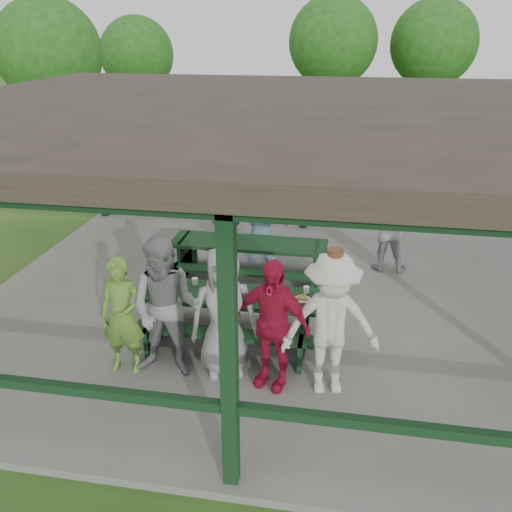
% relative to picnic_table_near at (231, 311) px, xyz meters
% --- Properties ---
extents(ground, '(90.00, 90.00, 0.00)m').
position_rel_picnic_table_near_xyz_m(ground, '(0.57, 1.20, -0.57)').
color(ground, '#254B17').
rests_on(ground, ground).
extents(concrete_slab, '(10.00, 8.00, 0.10)m').
position_rel_picnic_table_near_xyz_m(concrete_slab, '(0.57, 1.20, -0.52)').
color(concrete_slab, slate).
rests_on(concrete_slab, ground).
extents(pavilion_structure, '(10.60, 8.60, 3.24)m').
position_rel_picnic_table_near_xyz_m(pavilion_structure, '(0.57, 1.20, 2.60)').
color(pavilion_structure, black).
rests_on(pavilion_structure, concrete_slab).
extents(picnic_table_near, '(2.46, 1.39, 0.75)m').
position_rel_picnic_table_near_xyz_m(picnic_table_near, '(0.00, 0.00, 0.00)').
color(picnic_table_near, black).
rests_on(picnic_table_near, concrete_slab).
extents(picnic_table_far, '(2.73, 1.39, 0.75)m').
position_rel_picnic_table_near_xyz_m(picnic_table_far, '(-0.12, 2.00, 0.01)').
color(picnic_table_far, black).
rests_on(picnic_table_far, concrete_slab).
extents(table_setting, '(2.14, 0.45, 0.10)m').
position_rel_picnic_table_near_xyz_m(table_setting, '(0.02, 0.02, 0.31)').
color(table_setting, white).
rests_on(table_setting, picnic_table_near).
extents(contestant_green, '(0.59, 0.40, 1.60)m').
position_rel_picnic_table_near_xyz_m(contestant_green, '(-1.22, -0.95, 0.33)').
color(contestant_green, '#5C9031').
rests_on(contestant_green, concrete_slab).
extents(contestant_grey_left, '(0.93, 0.72, 1.90)m').
position_rel_picnic_table_near_xyz_m(contestant_grey_left, '(-0.63, -0.93, 0.48)').
color(contestant_grey_left, gray).
rests_on(contestant_grey_left, concrete_slab).
extents(contestant_grey_mid, '(0.99, 0.81, 1.75)m').
position_rel_picnic_table_near_xyz_m(contestant_grey_mid, '(0.07, -0.76, 0.41)').
color(contestant_grey_mid, gray).
rests_on(contestant_grey_mid, concrete_slab).
extents(contestant_red, '(1.09, 0.71, 1.73)m').
position_rel_picnic_table_near_xyz_m(contestant_red, '(0.72, -0.93, 0.39)').
color(contestant_red, '#B21336').
rests_on(contestant_red, concrete_slab).
extents(contestant_white_fedora, '(1.31, 0.91, 1.91)m').
position_rel_picnic_table_near_xyz_m(contestant_white_fedora, '(1.44, -0.93, 0.46)').
color(contestant_white_fedora, silver).
rests_on(contestant_white_fedora, concrete_slab).
extents(spectator_lblue, '(1.38, 0.45, 1.49)m').
position_rel_picnic_table_near_xyz_m(spectator_lblue, '(-0.07, 2.97, 0.27)').
color(spectator_lblue, '#96CDE8').
rests_on(spectator_lblue, concrete_slab).
extents(spectator_blue, '(0.61, 0.40, 1.65)m').
position_rel_picnic_table_near_xyz_m(spectator_blue, '(-0.89, 3.46, 0.36)').
color(spectator_blue, '#384E93').
rests_on(spectator_blue, concrete_slab).
extents(spectator_grey, '(0.83, 0.66, 1.67)m').
position_rel_picnic_table_near_xyz_m(spectator_grey, '(2.29, 2.95, 0.36)').
color(spectator_grey, gray).
rests_on(spectator_grey, concrete_slab).
extents(pickup_truck, '(5.64, 3.13, 1.49)m').
position_rel_picnic_table_near_xyz_m(pickup_truck, '(2.72, 10.08, 0.18)').
color(pickup_truck, silver).
rests_on(pickup_truck, ground).
extents(farm_trailer, '(3.89, 1.92, 1.35)m').
position_rel_picnic_table_near_xyz_m(farm_trailer, '(-0.79, 8.48, 0.10)').
color(farm_trailer, navy).
rests_on(farm_trailer, ground).
extents(tree_far_left, '(3.05, 3.05, 4.77)m').
position_rel_picnic_table_near_xyz_m(tree_far_left, '(-7.55, 16.18, 2.65)').
color(tree_far_left, '#352015').
rests_on(tree_far_left, ground).
extents(tree_left, '(3.53, 3.53, 5.51)m').
position_rel_picnic_table_near_xyz_m(tree_left, '(0.53, 16.65, 3.16)').
color(tree_left, '#352015').
rests_on(tree_left, ground).
extents(tree_mid, '(3.46, 3.46, 5.41)m').
position_rel_picnic_table_near_xyz_m(tree_mid, '(4.53, 17.67, 3.09)').
color(tree_mid, '#352015').
rests_on(tree_mid, ground).
extents(tree_edge_left, '(3.36, 3.36, 5.25)m').
position_rel_picnic_table_near_xyz_m(tree_edge_left, '(-8.16, 10.29, 2.98)').
color(tree_edge_left, '#352015').
rests_on(tree_edge_left, ground).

